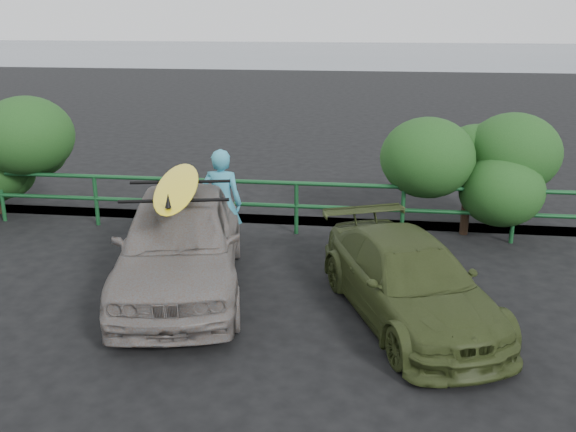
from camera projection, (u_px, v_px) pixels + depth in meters
name	position (u px, v px, depth m)	size (l,w,h in m)	color
ground	(165.00, 366.00, 7.77)	(80.00, 80.00, 0.00)	black
ocean	(351.00, 53.00, 64.39)	(200.00, 200.00, 0.00)	#545D67
guardrail	(245.00, 206.00, 12.32)	(14.00, 0.08, 1.04)	#144722
shrub_left	(18.00, 164.00, 13.12)	(3.20, 2.40, 2.20)	#1E481A
shrub_right	(512.00, 174.00, 11.97)	(3.20, 2.40, 2.38)	#1E481A
sedan	(180.00, 241.00, 9.71)	(1.81, 4.50, 1.53)	slate
olive_vehicle	(409.00, 281.00, 8.81)	(1.57, 3.86, 1.12)	#313C1A
man	(222.00, 204.00, 10.97)	(0.69, 0.46, 1.90)	teal
roof_rack	(177.00, 191.00, 9.47)	(1.55, 1.08, 0.05)	black
surfboard	(177.00, 186.00, 9.45)	(0.60, 2.91, 0.09)	yellow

